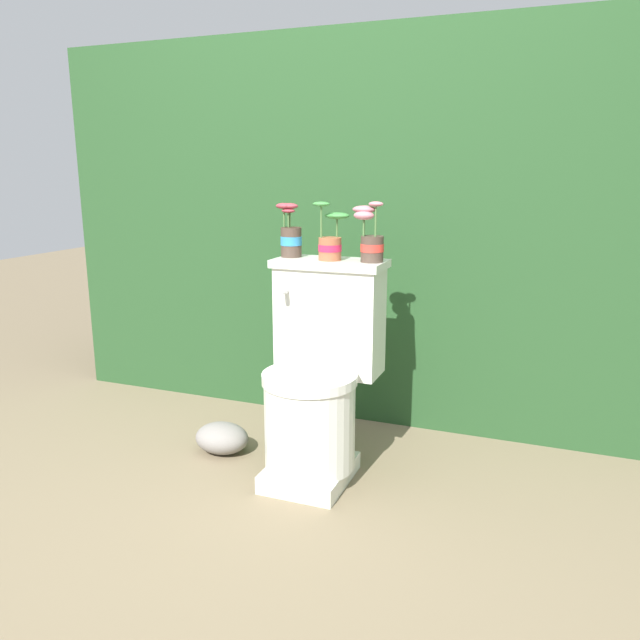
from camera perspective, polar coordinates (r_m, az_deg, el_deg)
The scene contains 7 objects.
ground_plane at distance 2.51m, azimuth -2.81°, elevation -13.89°, with size 12.00×12.00×0.00m, color #75664C.
hedge_backdrop at distance 3.27m, azimuth 4.90°, elevation 8.57°, with size 2.94×0.93×1.75m.
toilet at distance 2.39m, azimuth -0.17°, elevation -5.53°, with size 0.43×0.49×0.82m.
potted_plant_left at distance 2.47m, azimuth -2.71°, elevation 7.68°, with size 0.10×0.08×0.21m.
potted_plant_midleft at distance 2.37m, azimuth 0.97°, elevation 7.24°, with size 0.13×0.11×0.22m.
potted_plant_middle at distance 2.33m, azimuth 4.64°, elevation 7.42°, with size 0.12×0.09×0.22m.
garden_stone at distance 2.69m, azimuth -8.95°, elevation -10.60°, with size 0.23×0.18×0.13m.
Camera 1 is at (0.92, -2.03, 1.16)m, focal length 35.00 mm.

